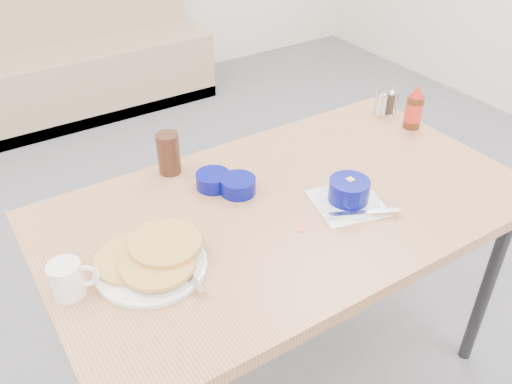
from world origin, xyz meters
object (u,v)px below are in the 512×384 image
condiment_caddy (386,104)px  pancake_plate (151,260)px  amber_tumbler (169,153)px  coffee_mug (68,279)px  creamer_bowl (213,180)px  grits_setting (349,194)px  booth_bench (62,62)px  butter_bowl (238,186)px  dining_table (288,220)px  syrup_bottle (414,110)px

condiment_caddy → pancake_plate: bearing=-157.7°
amber_tumbler → pancake_plate: bearing=-121.3°
coffee_mug → creamer_bowl: size_ratio=1.08×
coffee_mug → creamer_bowl: bearing=22.7°
grits_setting → booth_bench: bearing=93.1°
grits_setting → butter_bowl: 0.32m
dining_table → coffee_mug: bearing=-178.8°
creamer_bowl → condiment_caddy: bearing=5.9°
booth_bench → syrup_bottle: booth_bench is taller
pancake_plate → condiment_caddy: size_ratio=2.88×
booth_bench → coffee_mug: bearing=-104.0°
creamer_bowl → coffee_mug: bearing=-157.3°
creamer_bowl → syrup_bottle: bearing=-3.7°
pancake_plate → coffee_mug: bearing=174.4°
butter_bowl → creamer_bowl: bearing=126.4°
pancake_plate → condiment_caddy: (1.08, 0.31, 0.02)m
booth_bench → grits_setting: size_ratio=7.77×
dining_table → butter_bowl: bearing=126.2°
pancake_plate → amber_tumbler: amber_tumbler is taller
booth_bench → coffee_mug: (-0.64, -2.55, 0.46)m
condiment_caddy → grits_setting: bearing=-137.2°
dining_table → grits_setting: bearing=-32.9°
dining_table → grits_setting: (0.14, -0.09, 0.10)m
pancake_plate → butter_bowl: 0.38m
pancake_plate → condiment_caddy: 1.12m
butter_bowl → coffee_mug: bearing=-165.4°
booth_bench → coffee_mug: 2.66m
condiment_caddy → syrup_bottle: syrup_bottle is taller
booth_bench → condiment_caddy: (0.64, -2.26, 0.45)m
pancake_plate → butter_bowl: pancake_plate is taller
butter_bowl → condiment_caddy: condiment_caddy is taller
dining_table → syrup_bottle: (0.64, 0.14, 0.13)m
grits_setting → amber_tumbler: (-0.36, 0.43, 0.03)m
pancake_plate → amber_tumbler: size_ratio=2.23×
pancake_plate → butter_bowl: bearing=24.8°
dining_table → syrup_bottle: bearing=12.6°
pancake_plate → amber_tumbler: (0.23, 0.37, 0.05)m
dining_table → coffee_mug: size_ratio=12.60×
grits_setting → amber_tumbler: bearing=129.6°
amber_tumbler → syrup_bottle: bearing=-13.0°
syrup_bottle → grits_setting: bearing=-154.7°
pancake_plate → syrup_bottle: bearing=9.2°
syrup_bottle → booth_bench: bearing=105.0°
booth_bench → amber_tumbler: booth_bench is taller
creamer_bowl → butter_bowl: size_ratio=0.98×
amber_tumbler → condiment_caddy: (0.85, -0.07, -0.03)m
dining_table → butter_bowl: 0.18m
pancake_plate → creamer_bowl: size_ratio=2.86×
dining_table → condiment_caddy: bearing=23.2°
pancake_plate → grits_setting: grits_setting is taller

